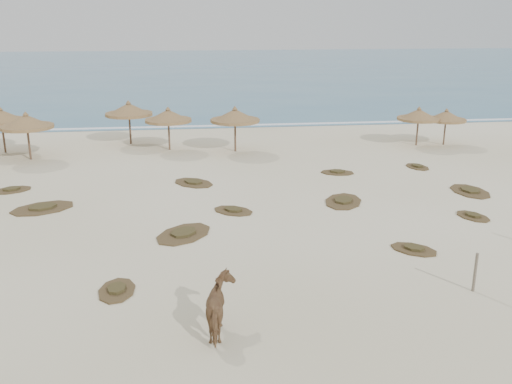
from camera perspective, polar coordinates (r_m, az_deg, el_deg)
ground at (r=20.73m, az=-0.16°, el=-6.82°), size 160.00×160.00×0.00m
ocean at (r=94.19m, az=-5.67°, el=12.12°), size 200.00×100.00×0.01m
foam_line at (r=45.63m, az=-4.04°, el=6.60°), size 70.00×0.60×0.01m
palapa_0 at (r=39.61m, az=-24.16°, el=6.87°), size 3.58×3.58×2.97m
palapa_1 at (r=37.04m, az=-21.98°, el=6.48°), size 3.59×3.59×2.96m
palapa_2 at (r=39.66m, az=-12.61°, el=8.00°), size 3.39×3.39×2.99m
palapa_3 at (r=37.41m, az=-8.77°, el=7.49°), size 3.12×3.12×2.84m
palapa_4 at (r=36.54m, az=-2.12°, el=7.58°), size 3.97×3.97×2.95m
palapa_5 at (r=39.84m, az=15.96°, el=7.40°), size 3.44×3.44×2.64m
palapa_6 at (r=40.59m, az=18.48°, el=7.18°), size 3.25×3.25×2.49m
horse at (r=15.98m, az=-3.48°, el=-11.48°), size 0.95×1.93×1.59m
fence_post_near at (r=19.56m, az=21.06°, el=-7.51°), size 0.13×0.13×1.31m
scrub_1 at (r=27.75m, az=-20.56°, el=-1.49°), size 3.40×2.96×0.16m
scrub_2 at (r=25.66m, az=-2.29°, el=-1.85°), size 2.27×2.13×0.16m
scrub_3 at (r=27.23m, az=8.71°, el=-0.90°), size 2.59×3.06×0.16m
scrub_4 at (r=26.69m, az=20.87°, el=-2.26°), size 1.59×1.92×0.16m
scrub_5 at (r=30.39m, az=20.62°, el=0.10°), size 1.86×2.67×0.16m
scrub_6 at (r=31.17m, az=-23.25°, el=0.21°), size 2.25×1.91×0.16m
scrub_7 at (r=32.17m, az=8.14°, el=1.97°), size 2.10×1.65×0.16m
scrub_9 at (r=23.18m, az=-7.25°, el=-4.14°), size 3.08×3.25×0.16m
scrub_10 at (r=34.33m, az=15.84°, el=2.46°), size 1.45×1.89×0.16m
scrub_11 at (r=19.04m, az=-13.75°, el=-9.50°), size 1.25×1.85×0.16m
scrub_12 at (r=22.34m, az=15.51°, el=-5.51°), size 2.11×2.06×0.16m
scrub_13 at (r=30.05m, az=-6.27°, el=0.94°), size 2.76×2.76×0.16m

